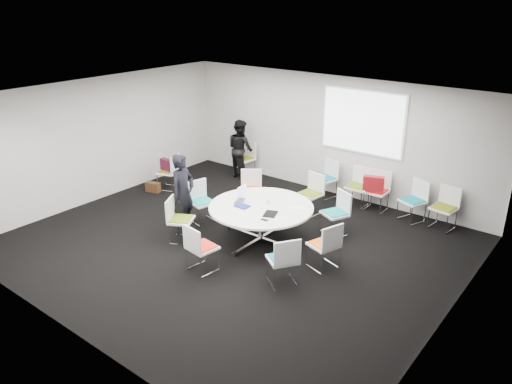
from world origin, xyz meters
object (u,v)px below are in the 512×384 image
Objects in this scene: chair_back_d at (412,208)px; chair_spare_left at (169,178)px; chair_ring_c at (310,201)px; maroon_bag at (168,165)px; chair_ring_g at (202,256)px; chair_ring_e at (202,210)px; person_back at (240,149)px; chair_ring_b at (335,221)px; chair_back_a at (325,185)px; cup at (268,201)px; laptop at (242,202)px; chair_ring_f at (181,228)px; chair_ring_a at (324,254)px; brown_bag at (153,187)px; chair_back_b at (357,194)px; chair_back_c at (376,198)px; chair_ring_h at (283,269)px; chair_back_e at (443,216)px; person_main at (183,194)px; conference_table at (261,216)px; chair_person_back at (245,165)px; chair_ring_d at (251,198)px.

chair_back_d and chair_spare_left have the same top height.
maroon_bag is at bearing 22.33° from chair_ring_c.
chair_ring_e is at bearing 141.72° from chair_ring_g.
chair_ring_c is 2.36m from chair_ring_e.
person_back reaches higher than chair_back_d.
chair_ring_b is 1.99m from chair_back_a.
maroon_bag is at bearing 169.95° from cup.
laptop is (1.10, -0.02, 0.47)m from chair_ring_e.
chair_ring_f is 1.24m from chair_ring_g.
brown_bag is (-5.13, 0.58, -0.16)m from chair_ring_a.
chair_back_b is 4.58m from maroon_bag.
person_back is (-2.70, 0.87, 0.49)m from chair_ring_c.
chair_back_c reaches higher than cup.
chair_ring_a is at bearing 16.72° from chair_ring_h.
chair_ring_f is 1.00× the size of chair_back_e.
chair_back_c is 1.00× the size of chair_back_d.
chair_spare_left is at bearing 102.91° from chair_ring_h.
chair_ring_f and chair_ring_h have the same top height.
person_main is (-3.44, -3.31, 0.54)m from chair_back_d.
person_main is at bearing -157.50° from conference_table.
chair_ring_a is at bearing 102.95° from chair_ring_e.
conference_table reaches higher than brown_bag.
chair_ring_a reaches higher than cup.
brown_bag is at bearing 176.23° from cup.
chair_ring_g is 4.03m from brown_bag.
brown_bag is at bearing -111.73° from maroon_bag.
chair_person_back is (-3.87, 3.76, 0.00)m from chair_ring_h.
chair_ring_d is 1.00× the size of chair_back_c.
chair_ring_f and chair_person_back have the same top height.
chair_ring_h reaches higher than laptop.
laptop is 3.33m from brown_bag.
laptop is 0.51m from cup.
chair_ring_f is 4.15m from chair_back_b.
chair_back_d is (3.46, 2.77, 0.00)m from chair_ring_e.
chair_ring_f is at bearing 71.47° from chair_back_d.
chair_ring_c is at bearing -95.33° from chair_spare_left.
chair_ring_a is 3.00m from chair_ring_e.
conference_table is at bearing -122.80° from chair_spare_left.
chair_ring_d and chair_ring_g have the same top height.
chair_back_b reaches higher than brown_bag.
chair_ring_d is at bearing 6.57° from maroon_bag.
maroon_bag is (-0.01, -0.01, 0.34)m from chair_spare_left.
conference_table is at bearing 84.64° from chair_ring_h.
chair_back_a is at bearing 54.77° from chair_ring_h.
chair_ring_c is 2.75m from chair_back_e.
chair_back_b is 2.57× the size of laptop.
chair_ring_c and chair_back_a have the same top height.
chair_ring_h is at bearing 85.40° from chair_ring_e.
brown_bag is (-2.15, 1.04, -0.69)m from person_main.
chair_ring_g is at bearing 106.23° from chair_back_a.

